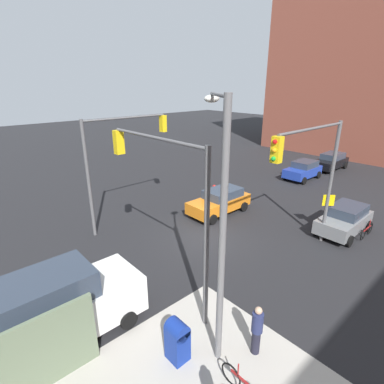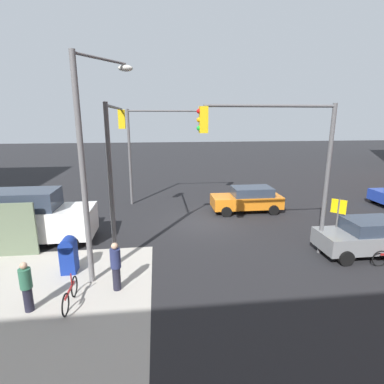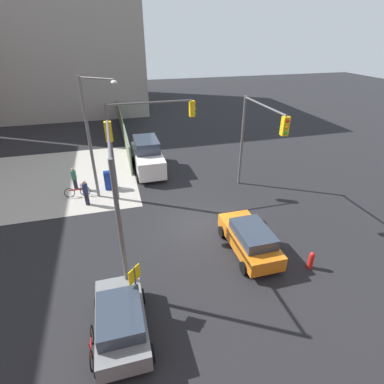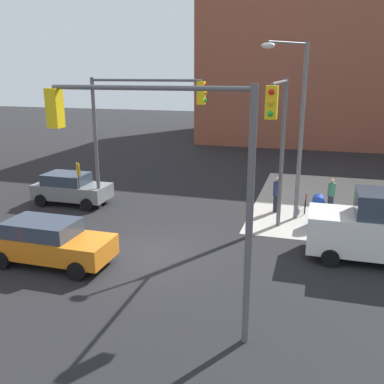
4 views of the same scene
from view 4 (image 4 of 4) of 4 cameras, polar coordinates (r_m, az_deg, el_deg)
ground_plane at (r=16.75m, az=-5.80°, el=-8.10°), size 120.00×120.00×0.00m
sidewalk_corner at (r=24.31m, az=22.99°, el=-1.65°), size 12.00×12.00×0.01m
building_warehouse_north at (r=48.42m, az=22.96°, el=16.81°), size 32.00×18.00×17.32m
traffic_signal_nw_corner at (r=20.49m, az=-7.48°, el=9.71°), size 5.71×0.36×6.50m
traffic_signal_se_corner at (r=10.48m, az=-3.39°, el=4.06°), size 5.45×0.36×6.50m
traffic_signal_ne_corner at (r=16.68m, az=11.52°, el=8.18°), size 0.36×5.67×6.50m
street_lamp_corner at (r=19.79m, az=13.78°, el=9.36°), size 1.82×2.20×8.00m
warning_sign_two_way at (r=22.15m, az=-14.86°, el=1.86°), size 0.48×0.48×2.40m
mailbox_blue at (r=20.07m, az=16.46°, el=-2.28°), size 0.56×0.64×1.43m
coupe_gray at (r=23.40m, az=-15.83°, el=0.50°), size 3.91×2.02×1.62m
sedan_orange at (r=16.35m, az=-18.46°, el=-6.28°), size 4.43×2.02×1.62m
pedestrian_crossing at (r=21.52m, az=11.21°, el=-0.25°), size 0.36×0.36×1.78m
pedestrian_waiting at (r=22.36m, az=18.06°, el=-0.31°), size 0.36×0.36×1.67m
bicycle_leaning_on_fence at (r=22.29m, az=14.88°, el=-1.50°), size 0.05×1.75×0.97m
bicycle_at_crosswalk at (r=24.67m, az=-15.32°, el=0.12°), size 1.75×0.05×0.97m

